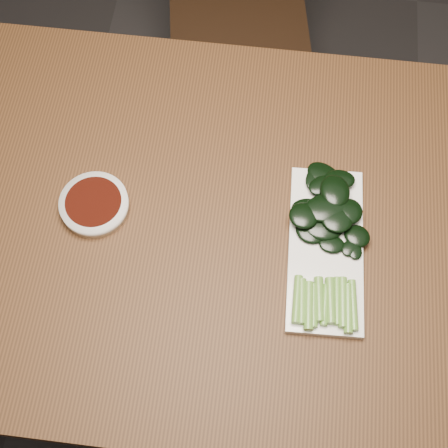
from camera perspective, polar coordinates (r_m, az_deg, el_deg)
ground at (r=1.82m, az=0.28°, el=-9.87°), size 6.00×6.00×0.00m
table at (r=1.17m, az=0.43°, el=-1.29°), size 1.40×0.80×0.75m
chair_far at (r=1.78m, az=1.32°, el=19.54°), size 0.43×0.43×0.89m
sauce_bowl at (r=1.13m, az=-11.77°, el=1.76°), size 0.12×0.12×0.03m
serving_plate at (r=1.10m, az=9.26°, el=-2.25°), size 0.14×0.31×0.01m
gai_lan at (r=1.09m, az=9.43°, el=-0.70°), size 0.16×0.33×0.03m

